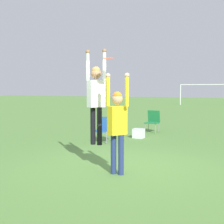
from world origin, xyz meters
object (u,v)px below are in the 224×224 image
object	(u,v)px
person_jumping	(96,94)
camping_chair_4	(153,120)
person_defending	(117,121)
camping_chair_2	(105,128)
cooler_box	(139,133)
frisbee	(109,58)

from	to	relation	value
person_jumping	camping_chair_4	world-z (taller)	person_jumping
person_jumping	person_defending	size ratio (longest dim) A/B	1.03
person_jumping	camping_chair_4	distance (m)	6.39
person_defending	camping_chair_2	size ratio (longest dim) A/B	2.51
person_defending	cooler_box	xyz separation A→B (m)	(-1.36, 4.86, -0.98)
person_defending	frisbee	world-z (taller)	frisbee
camping_chair_2	cooler_box	bearing A→B (deg)	-153.83
frisbee	camping_chair_4	bearing A→B (deg)	100.14
person_jumping	person_defending	xyz separation A→B (m)	(0.74, -0.42, -0.56)
camping_chair_2	cooler_box	world-z (taller)	camping_chair_2
person_defending	camping_chair_2	xyz separation A→B (m)	(-2.12, 3.59, -0.67)
person_defending	camping_chair_4	distance (m)	6.83
frisbee	cooler_box	bearing A→B (deg)	103.37
camping_chair_2	person_jumping	bearing A→B (deg)	80.32
camping_chair_4	cooler_box	bearing A→B (deg)	92.13
frisbee	camping_chair_4	distance (m)	7.01
person_defending	camping_chair_2	bearing A→B (deg)	-119.87
person_defending	frisbee	xyz separation A→B (m)	(-0.21, 0.04, 1.34)
frisbee	camping_chair_4	size ratio (longest dim) A/B	0.28
frisbee	camping_chair_2	size ratio (longest dim) A/B	0.30
person_defending	cooler_box	bearing A→B (deg)	-134.78
camping_chair_4	person_defending	bearing A→B (deg)	102.78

